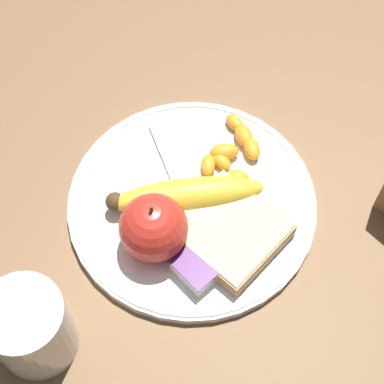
{
  "coord_description": "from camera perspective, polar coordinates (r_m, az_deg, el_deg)",
  "views": [
    {
      "loc": [
        0.25,
        -0.24,
        0.64
      ],
      "look_at": [
        0.0,
        0.0,
        0.03
      ],
      "focal_mm": 60.0,
      "sensor_mm": 36.0,
      "label": 1
    }
  ],
  "objects": [
    {
      "name": "orange_segment_5",
      "position": [
        0.73,
        1.45,
        2.42
      ],
      "size": [
        0.03,
        0.03,
        0.02
      ],
      "color": "orange",
      "rests_on": "plate"
    },
    {
      "name": "plate",
      "position": [
        0.72,
        0.0,
        -0.96
      ],
      "size": [
        0.28,
        0.28,
        0.01
      ],
      "color": "white",
      "rests_on": "ground_plane"
    },
    {
      "name": "orange_segment_4",
      "position": [
        0.72,
        4.0,
        1.34
      ],
      "size": [
        0.03,
        0.03,
        0.02
      ],
      "color": "orange",
      "rests_on": "plate"
    },
    {
      "name": "apple",
      "position": [
        0.66,
        -3.45,
        -3.19
      ],
      "size": [
        0.07,
        0.07,
        0.08
      ],
      "color": "red",
      "rests_on": "plate"
    },
    {
      "name": "juice_glass",
      "position": [
        0.64,
        -14.1,
        -11.73
      ],
      "size": [
        0.08,
        0.08,
        0.09
      ],
      "color": "silver",
      "rests_on": "ground_plane"
    },
    {
      "name": "fork",
      "position": [
        0.71,
        -0.66,
        -0.76
      ],
      "size": [
        0.18,
        0.09,
        0.0
      ],
      "rotation": [
        0.0,
        0.0,
        12.17
      ],
      "color": "#B2B2B7",
      "rests_on": "plate"
    },
    {
      "name": "bread_slice",
      "position": [
        0.68,
        3.25,
        -3.55
      ],
      "size": [
        0.11,
        0.11,
        0.02
      ],
      "color": "#AB8751",
      "rests_on": "plate"
    },
    {
      "name": "orange_segment_8",
      "position": [
        0.74,
        5.36,
        3.84
      ],
      "size": [
        0.04,
        0.03,
        0.02
      ],
      "color": "orange",
      "rests_on": "plate"
    },
    {
      "name": "jam_packet",
      "position": [
        0.67,
        0.38,
        -6.86
      ],
      "size": [
        0.05,
        0.04,
        0.02
      ],
      "color": "silver",
      "rests_on": "plate"
    },
    {
      "name": "orange_segment_0",
      "position": [
        0.72,
        2.35,
        0.76
      ],
      "size": [
        0.03,
        0.04,
        0.02
      ],
      "color": "orange",
      "rests_on": "plate"
    },
    {
      "name": "orange_segment_1",
      "position": [
        0.72,
        3.21,
        0.94
      ],
      "size": [
        0.03,
        0.04,
        0.02
      ],
      "color": "orange",
      "rests_on": "plate"
    },
    {
      "name": "orange_segment_3",
      "position": [
        0.75,
        4.63,
        5.03
      ],
      "size": [
        0.04,
        0.03,
        0.02
      ],
      "color": "orange",
      "rests_on": "plate"
    },
    {
      "name": "orange_segment_6",
      "position": [
        0.76,
        3.82,
        6.16
      ],
      "size": [
        0.03,
        0.02,
        0.02
      ],
      "color": "orange",
      "rests_on": "plate"
    },
    {
      "name": "orange_segment_2",
      "position": [
        0.73,
        2.63,
        2.75
      ],
      "size": [
        0.03,
        0.02,
        0.02
      ],
      "color": "orange",
      "rests_on": "plate"
    },
    {
      "name": "banana",
      "position": [
        0.7,
        -0.74,
        -0.2
      ],
      "size": [
        0.13,
        0.16,
        0.04
      ],
      "color": "yellow",
      "rests_on": "plate"
    },
    {
      "name": "orange_segment_7",
      "position": [
        0.74,
        2.88,
        3.58
      ],
      "size": [
        0.04,
        0.04,
        0.02
      ],
      "color": "orange",
      "rests_on": "plate"
    },
    {
      "name": "ground_plane",
      "position": [
        0.72,
        0.0,
        -1.26
      ],
      "size": [
        3.0,
        3.0,
        0.0
      ],
      "primitive_type": "plane",
      "color": "brown"
    }
  ]
}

